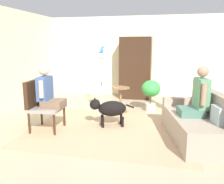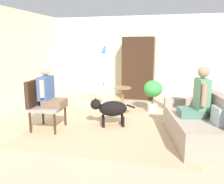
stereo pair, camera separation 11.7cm
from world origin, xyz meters
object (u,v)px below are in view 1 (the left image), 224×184
Objects in this scene: dog at (110,108)px; person_on_armchair at (48,91)px; bird_cage_stand at (102,84)px; potted_plant at (151,91)px; round_end_table at (121,98)px; armchair at (40,101)px; armoire_cabinet at (136,68)px; couch at (198,123)px; person_on_couch at (198,97)px; parrot at (102,50)px; column_lamp at (178,88)px.

person_on_armchair is at bearing -156.92° from dog.
bird_cage_stand is 1.29m from potted_plant.
round_end_table is 0.44× the size of bird_cage_stand.
round_end_table is (1.32, 1.55, -0.22)m from armchair.
armoire_cabinet is at bearing 66.07° from armchair.
couch is 1.91m from potted_plant.
bird_cage_stand is (0.59, 1.78, -0.12)m from person_on_armchair.
person_on_couch is 1.36× the size of round_end_table.
couch is 0.48m from person_on_couch.
couch is at bearing 2.76° from person_on_armchair.
person_on_armchair reaches higher than round_end_table.
parrot reaches higher than bird_cage_stand.
person_on_armchair reaches higher than dog.
armoire_cabinet is at bearing 115.05° from person_on_couch.
bird_cage_stand reaches higher than column_lamp.
armoire_cabinet is (1.46, 3.29, 0.38)m from armchair.
column_lamp reaches higher than couch.
column_lamp is (1.93, -0.08, -0.02)m from bird_cage_stand.
person_on_couch reaches higher than dog.
armchair is at bearing -177.64° from person_on_couch.
potted_plant is (1.88, 1.79, -0.26)m from person_on_armchair.
round_end_table is 1.06m from dog.
dog is 0.46× the size of armoire_cabinet.
potted_plant is (0.75, 1.31, 0.15)m from dog.
round_end_table is (-1.66, 1.41, 0.05)m from couch.
person_on_armchair is 0.62× the size of column_lamp.
armoire_cabinet is at bearing 86.52° from dog.
bird_cage_stand reaches higher than person_on_couch.
couch is at bearing 35.60° from person_on_couch.
person_on_couch is (2.94, 0.12, 0.21)m from armchair.
armoire_cabinet reaches higher than column_lamp.
person_on_couch is 2.75m from bird_cage_stand.
couch is at bearing -64.25° from armoire_cabinet.
armoire_cabinet is (1.29, 3.28, 0.16)m from person_on_armchair.
round_end_table is at bearing -161.41° from potted_plant.
round_end_table is 1.32m from parrot.
person_on_couch is 1.92m from potted_plant.
couch is 2.85m from person_on_armchair.
person_on_armchair is 1.03× the size of potted_plant.
column_lamp is (-0.29, 1.57, 0.35)m from couch.
round_end_table is at bearing -23.64° from parrot.
person_on_armchair is 3.53m from armoire_cabinet.
person_on_couch is at bearing -41.39° from round_end_table.
potted_plant is 0.60× the size of column_lamp.
couch is 1.88× the size of armchair.
dog is at bearing -138.82° from column_lamp.
armchair reaches higher than round_end_table.
armchair is at bearing -138.66° from potted_plant.
armoire_cabinet is at bearing 68.49° from person_on_armchair.
column_lamp reaches higher than dog.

